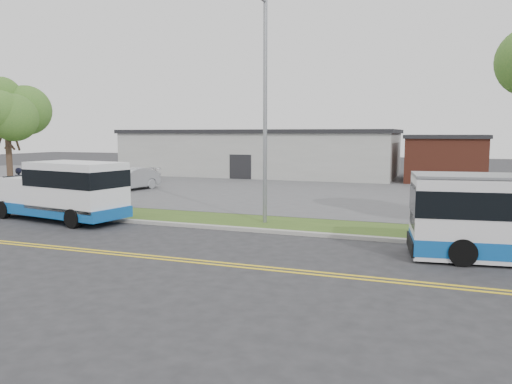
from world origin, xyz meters
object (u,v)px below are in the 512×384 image
at_px(pedestrian, 19,185).
at_px(parked_car_b, 134,175).
at_px(shuttle_bus, 66,189).
at_px(parked_car_a, 129,179).
at_px(streetlight_near, 265,105).
at_px(tree_west, 7,113).

relative_size(pedestrian, parked_car_b, 0.49).
relative_size(shuttle_bus, parked_car_a, 1.57).
bearing_deg(shuttle_bus, parked_car_b, 123.66).
bearing_deg(streetlight_near, shuttle_bus, -165.71).
height_order(shuttle_bus, parked_car_b, shuttle_bus).
height_order(shuttle_bus, pedestrian, shuttle_bus).
xyz_separation_m(tree_west, pedestrian, (-0.20, 0.80, -4.03)).
bearing_deg(tree_west, pedestrian, 104.04).
distance_m(streetlight_near, shuttle_bus, 9.85).
xyz_separation_m(tree_west, streetlight_near, (15.00, -0.47, 0.11)).
distance_m(shuttle_bus, parked_car_b, 16.82).
height_order(tree_west, parked_car_a, tree_west).
xyz_separation_m(streetlight_near, shuttle_bus, (-8.82, -2.25, -3.78)).
relative_size(streetlight_near, parked_car_a, 2.02).
xyz_separation_m(shuttle_bus, parked_car_b, (-6.76, 15.38, -0.77)).
height_order(pedestrian, parked_car_b, pedestrian).
distance_m(pedestrian, parked_car_b, 11.88).
bearing_deg(tree_west, shuttle_bus, -23.74).
bearing_deg(tree_west, streetlight_near, -1.80).
xyz_separation_m(parked_car_a, parked_car_b, (-2.60, 4.47, -0.18)).
height_order(tree_west, parked_car_b, tree_west).
xyz_separation_m(streetlight_near, pedestrian, (-15.20, 1.27, -4.14)).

